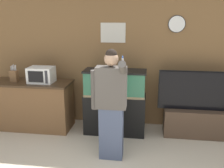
# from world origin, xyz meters

# --- Properties ---
(wall_back_paneled) EXTENTS (10.00, 0.08, 2.60)m
(wall_back_paneled) POSITION_xyz_m (0.00, 2.98, 1.30)
(wall_back_paneled) COLOR brown
(wall_back_paneled) RESTS_ON ground_plane
(counter_island) EXTENTS (1.53, 0.62, 0.92)m
(counter_island) POSITION_xyz_m (-1.60, 2.49, 0.46)
(counter_island) COLOR brown
(counter_island) RESTS_ON ground_plane
(microwave) EXTENTS (0.45, 0.33, 0.29)m
(microwave) POSITION_xyz_m (-1.37, 2.49, 1.06)
(microwave) COLOR white
(microwave) RESTS_ON counter_island
(knife_block) EXTENTS (0.13, 0.11, 0.32)m
(knife_block) POSITION_xyz_m (-1.90, 2.47, 1.03)
(knife_block) COLOR brown
(knife_block) RESTS_ON counter_island
(aquarium_on_stand) EXTENTS (1.10, 0.44, 1.18)m
(aquarium_on_stand) POSITION_xyz_m (0.00, 2.50, 0.59)
(aquarium_on_stand) COLOR black
(aquarium_on_stand) RESTS_ON ground_plane
(tv_on_stand) EXTENTS (1.50, 0.40, 1.19)m
(tv_on_stand) POSITION_xyz_m (1.52, 2.57, 0.36)
(tv_on_stand) COLOR #4C3828
(tv_on_stand) RESTS_ON ground_plane
(person_standing) EXTENTS (0.53, 0.40, 1.67)m
(person_standing) POSITION_xyz_m (0.05, 1.64, 0.87)
(person_standing) COLOR #424C66
(person_standing) RESTS_ON ground_plane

